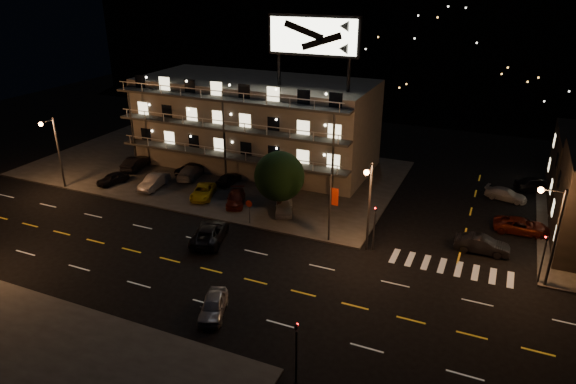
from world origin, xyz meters
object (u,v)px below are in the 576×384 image
at_px(lot_car_2, 203,192).
at_px(lot_car_4, 284,206).
at_px(lot_car_7, 191,172).
at_px(road_car_east, 213,306).
at_px(tree, 279,178).
at_px(road_car_west, 210,233).
at_px(side_car_0, 482,245).

distance_m(lot_car_2, lot_car_4, 9.36).
xyz_separation_m(lot_car_2, lot_car_7, (-4.37, 4.27, 0.10)).
relative_size(lot_car_7, road_car_east, 1.23).
relative_size(tree, lot_car_2, 1.42).
bearing_deg(road_car_east, road_car_west, 103.05).
xyz_separation_m(lot_car_2, side_car_0, (27.91, -0.21, -0.02)).
relative_size(lot_car_2, road_car_west, 0.81).
xyz_separation_m(tree, lot_car_4, (0.35, 0.38, -3.08)).
height_order(lot_car_4, side_car_0, lot_car_4).
bearing_deg(road_car_west, lot_car_7, -66.97).
height_order(lot_car_2, lot_car_7, lot_car_7).
bearing_deg(road_car_west, side_car_0, -178.13).
bearing_deg(lot_car_2, road_car_east, -73.92).
relative_size(tree, road_car_east, 1.57).
height_order(tree, lot_car_4, tree).
height_order(tree, lot_car_7, tree).
relative_size(tree, side_car_0, 1.40).
bearing_deg(lot_car_7, lot_car_4, 151.22).
bearing_deg(tree, road_car_east, -81.36).
height_order(road_car_east, road_car_west, road_car_west).
xyz_separation_m(side_car_0, road_car_west, (-22.33, -7.50, 0.02)).
bearing_deg(lot_car_7, road_car_west, 118.14).
distance_m(tree, lot_car_4, 3.12).
height_order(side_car_0, road_car_west, road_car_west).
xyz_separation_m(tree, road_car_east, (2.51, -16.49, -3.24)).
bearing_deg(side_car_0, lot_car_7, 80.72).
bearing_deg(lot_car_4, tree, -155.88).
distance_m(tree, road_car_west, 8.71).
distance_m(lot_car_2, road_car_east, 20.40).
xyz_separation_m(road_car_east, road_car_west, (-5.93, 9.13, 0.08)).
height_order(lot_car_2, road_car_east, lot_car_2).
bearing_deg(tree, lot_car_2, 177.74).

